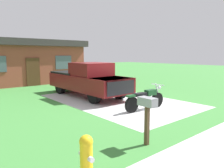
{
  "coord_description": "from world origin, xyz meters",
  "views": [
    {
      "loc": [
        -7.17,
        -8.13,
        2.35
      ],
      "look_at": [
        -0.41,
        -0.1,
        0.9
      ],
      "focal_mm": 34.51,
      "sensor_mm": 36.0,
      "label": 1
    }
  ],
  "objects_px": {
    "mailbox": "(147,108)",
    "neighbor_house": "(22,61)",
    "motorcycle": "(145,99)",
    "pickup_truck": "(87,79)",
    "fire_hydrant": "(86,158)"
  },
  "relations": [
    {
      "from": "neighbor_house",
      "to": "fire_hydrant",
      "type": "bearing_deg",
      "value": -103.66
    },
    {
      "from": "mailbox",
      "to": "neighbor_house",
      "type": "bearing_deg",
      "value": 83.7
    },
    {
      "from": "fire_hydrant",
      "to": "mailbox",
      "type": "bearing_deg",
      "value": 8.39
    },
    {
      "from": "mailbox",
      "to": "pickup_truck",
      "type": "bearing_deg",
      "value": 69.03
    },
    {
      "from": "pickup_truck",
      "to": "neighbor_house",
      "type": "height_order",
      "value": "neighbor_house"
    },
    {
      "from": "fire_hydrant",
      "to": "neighbor_house",
      "type": "height_order",
      "value": "neighbor_house"
    },
    {
      "from": "motorcycle",
      "to": "neighbor_house",
      "type": "bearing_deg",
      "value": 94.75
    },
    {
      "from": "motorcycle",
      "to": "fire_hydrant",
      "type": "distance_m",
      "value": 5.51
    },
    {
      "from": "pickup_truck",
      "to": "mailbox",
      "type": "bearing_deg",
      "value": -110.97
    },
    {
      "from": "motorcycle",
      "to": "pickup_truck",
      "type": "relative_size",
      "value": 0.39
    },
    {
      "from": "pickup_truck",
      "to": "mailbox",
      "type": "height_order",
      "value": "pickup_truck"
    },
    {
      "from": "motorcycle",
      "to": "pickup_truck",
      "type": "xyz_separation_m",
      "value": [
        -0.17,
        4.22,
        0.48
      ]
    },
    {
      "from": "neighbor_house",
      "to": "mailbox",
      "type": "bearing_deg",
      "value": -96.3
    },
    {
      "from": "mailbox",
      "to": "motorcycle",
      "type": "bearing_deg",
      "value": 41.72
    },
    {
      "from": "pickup_truck",
      "to": "neighbor_house",
      "type": "xyz_separation_m",
      "value": [
        -0.88,
        8.42,
        0.84
      ]
    }
  ]
}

